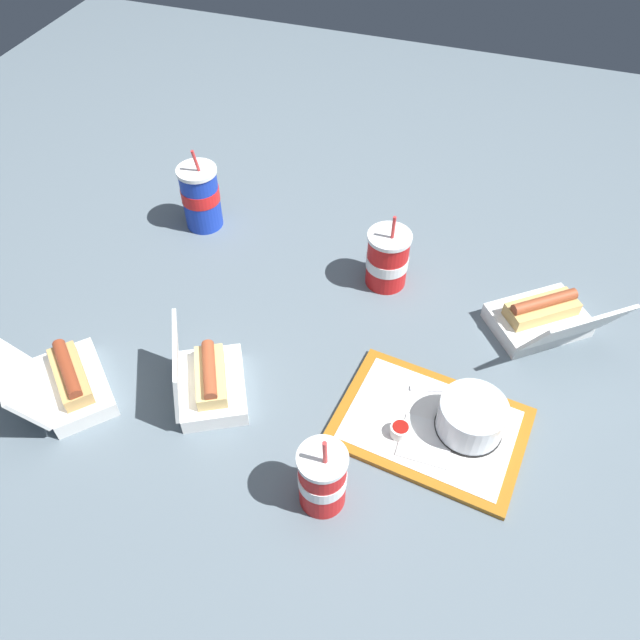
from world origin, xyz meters
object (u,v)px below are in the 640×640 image
clamshell_hotdog_front (208,381)px  soda_cup_right (201,197)px  food_tray (430,426)px  plastic_fork (437,389)px  clamshell_hotdog_left (67,382)px  soda_cup_back (387,259)px  ketchup_cup (400,430)px  clamshell_hotdog_right (543,318)px  cake_container (471,418)px  soda_cup_front (322,478)px

clamshell_hotdog_front → soda_cup_right: 0.57m
food_tray → plastic_fork: plastic_fork is taller
food_tray → soda_cup_right: bearing=148.2°
clamshell_hotdog_left → soda_cup_back: bearing=45.3°
plastic_fork → clamshell_hotdog_left: (-0.72, -0.25, 0.02)m
food_tray → ketchup_cup: 0.07m
clamshell_hotdog_right → soda_cup_back: 0.38m
plastic_fork → cake_container: bearing=-57.5°
food_tray → soda_cup_front: 0.27m
food_tray → clamshell_hotdog_front: 0.46m
food_tray → soda_cup_right: 0.84m
clamshell_hotdog_right → clamshell_hotdog_left: bearing=-151.3°
cake_container → clamshell_hotdog_left: clamshell_hotdog_left is taller
plastic_fork → soda_cup_front: (-0.15, -0.30, 0.06)m
clamshell_hotdog_left → soda_cup_right: bearing=88.4°
clamshell_hotdog_right → soda_cup_back: soda_cup_back is taller
soda_cup_front → clamshell_hotdog_front: bearing=153.6°
clamshell_hotdog_left → soda_cup_back: (0.54, 0.54, 0.03)m
ketchup_cup → clamshell_hotdog_front: bearing=-176.6°
clamshell_hotdog_front → clamshell_hotdog_right: bearing=32.4°
clamshell_hotdog_right → soda_cup_front: bearing=-121.5°
clamshell_hotdog_left → soda_cup_front: size_ratio=1.29×
soda_cup_front → ketchup_cup: bearing=59.1°
ketchup_cup → clamshell_hotdog_right: size_ratio=0.13×
clamshell_hotdog_right → soda_cup_right: (-0.90, 0.10, 0.05)m
clamshell_hotdog_left → soda_cup_right: 0.60m
plastic_fork → clamshell_hotdog_left: clamshell_hotdog_left is taller
food_tray → plastic_fork: bearing=93.9°
clamshell_hotdog_front → food_tray: bearing=8.1°
clamshell_hotdog_right → soda_cup_right: soda_cup_right is taller
soda_cup_right → ketchup_cup: bearing=-36.2°
soda_cup_back → soda_cup_front: 0.60m
food_tray → clamshell_hotdog_right: bearing=61.8°
cake_container → soda_cup_right: 0.90m
soda_cup_front → food_tray: bearing=53.7°
food_tray → plastic_fork: (-0.01, 0.09, 0.01)m
clamshell_hotdog_front → soda_cup_front: (0.30, -0.15, 0.03)m
cake_container → soda_cup_front: 0.32m
cake_container → soda_cup_back: bearing=125.9°
clamshell_hotdog_right → soda_cup_back: bearing=173.6°
cake_container → food_tray: bearing=-168.6°
food_tray → cake_container: (0.07, 0.01, 0.04)m
ketchup_cup → soda_cup_right: size_ratio=0.17×
soda_cup_right → soda_cup_front: bearing=-49.7°
soda_cup_back → soda_cup_front: (0.04, -0.60, 0.00)m
food_tray → cake_container: size_ratio=2.96×
food_tray → clamshell_hotdog_left: clamshell_hotdog_left is taller
ketchup_cup → soda_cup_right: 0.82m
food_tray → ketchup_cup: size_ratio=9.97×
cake_container → clamshell_hotdog_front: (-0.53, -0.08, -0.01)m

